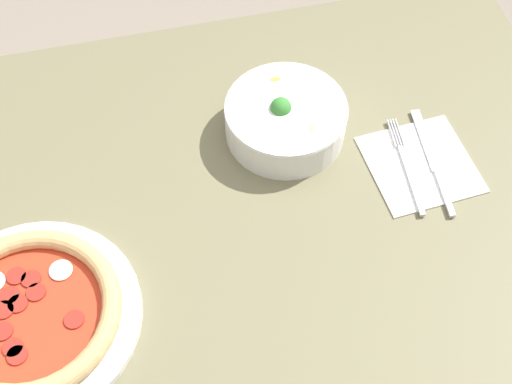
% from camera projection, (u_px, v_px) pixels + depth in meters
% --- Properties ---
extents(dining_table, '(1.26, 0.77, 0.75)m').
position_uv_depth(dining_table, '(186.00, 256.00, 1.11)').
color(dining_table, '#706B4C').
rests_on(dining_table, ground_plane).
extents(pizza, '(0.29, 0.29, 0.04)m').
position_uv_depth(pizza, '(29.00, 314.00, 0.91)').
color(pizza, white).
rests_on(pizza, dining_table).
extents(bowl, '(0.19, 0.19, 0.08)m').
position_uv_depth(bowl, '(286.00, 118.00, 1.07)').
color(bowl, white).
rests_on(bowl, dining_table).
extents(napkin, '(0.16, 0.16, 0.00)m').
position_uv_depth(napkin, '(420.00, 164.00, 1.06)').
color(napkin, white).
rests_on(napkin, dining_table).
extents(fork, '(0.03, 0.18, 0.00)m').
position_uv_depth(fork, '(407.00, 167.00, 1.06)').
color(fork, silver).
rests_on(fork, napkin).
extents(knife, '(0.03, 0.20, 0.01)m').
position_uv_depth(knife, '(434.00, 165.00, 1.06)').
color(knife, silver).
rests_on(knife, napkin).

